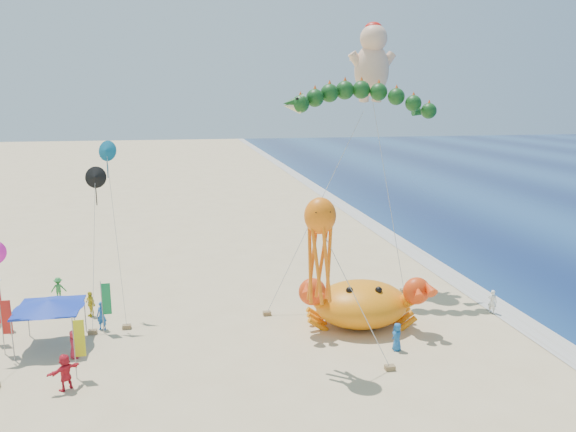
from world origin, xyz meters
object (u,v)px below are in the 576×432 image
object	(u,v)px
crab_inflatable	(362,303)
dragon_kite	(361,104)
cherub_kite	(372,60)
canopy_blue	(49,304)
octopus_kite	(320,242)

from	to	relation	value
crab_inflatable	dragon_kite	xyz separation A→B (m)	(1.40, 5.33, 11.72)
cherub_kite	canopy_blue	size ratio (longest dim) A/B	5.04
dragon_kite	octopus_kite	xyz separation A→B (m)	(-5.24, -10.03, -6.57)
cherub_kite	crab_inflatable	bearing A→B (deg)	-110.44
cherub_kite	canopy_blue	bearing A→B (deg)	-159.05
crab_inflatable	cherub_kite	xyz separation A→B (m)	(3.26, 8.75, 14.74)
dragon_kite	cherub_kite	distance (m)	4.93
dragon_kite	cherub_kite	bearing A→B (deg)	61.48
crab_inflatable	dragon_kite	bearing A→B (deg)	75.27
octopus_kite	canopy_blue	xyz separation A→B (m)	(-14.06, 5.35, -4.20)
crab_inflatable	octopus_kite	distance (m)	7.96
octopus_kite	crab_inflatable	bearing A→B (deg)	50.75
octopus_kite	canopy_blue	size ratio (longest dim) A/B	2.38
crab_inflatable	cherub_kite	distance (m)	17.45
canopy_blue	dragon_kite	bearing A→B (deg)	13.63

